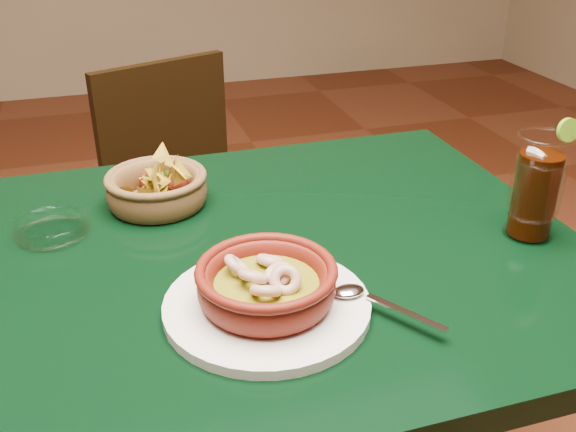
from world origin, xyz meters
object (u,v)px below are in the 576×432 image
object	(u,v)px
dining_table	(199,313)
cola_drink	(536,188)
chip_basket	(157,189)
dining_chair	(192,213)
shrimp_plate	(267,289)

from	to	relation	value
dining_table	cola_drink	world-z (taller)	cola_drink
dining_table	chip_basket	xyz separation A→B (m)	(-0.03, 0.20, 0.13)
chip_basket	cola_drink	size ratio (longest dim) A/B	1.08
dining_chair	chip_basket	world-z (taller)	chip_basket
shrimp_plate	cola_drink	bearing A→B (deg)	9.11
dining_chair	shrimp_plate	bearing A→B (deg)	-91.81
chip_basket	cola_drink	bearing A→B (deg)	-27.12
chip_basket	dining_table	bearing A→B (deg)	-81.77
dining_chair	shrimp_plate	world-z (taller)	dining_chair
dining_chair	cola_drink	distance (m)	0.96
dining_table	cola_drink	bearing A→B (deg)	-9.23
dining_chair	shrimp_plate	xyz separation A→B (m)	(-0.03, -0.86, 0.32)
dining_chair	cola_drink	xyz separation A→B (m)	(0.42, -0.78, 0.37)
dining_chair	cola_drink	size ratio (longest dim) A/B	4.46
dining_table	shrimp_plate	bearing A→B (deg)	-66.16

